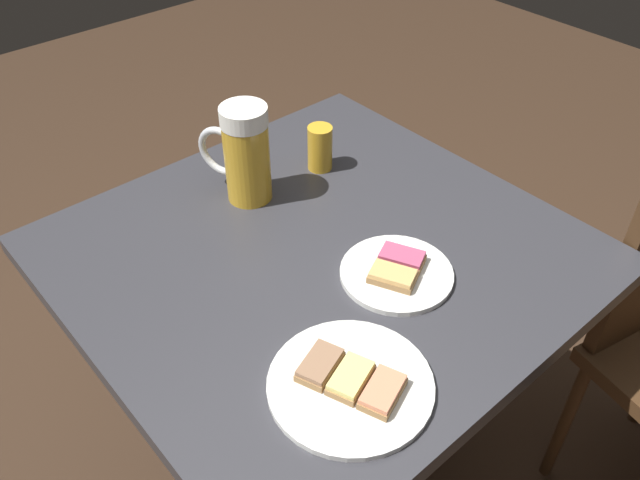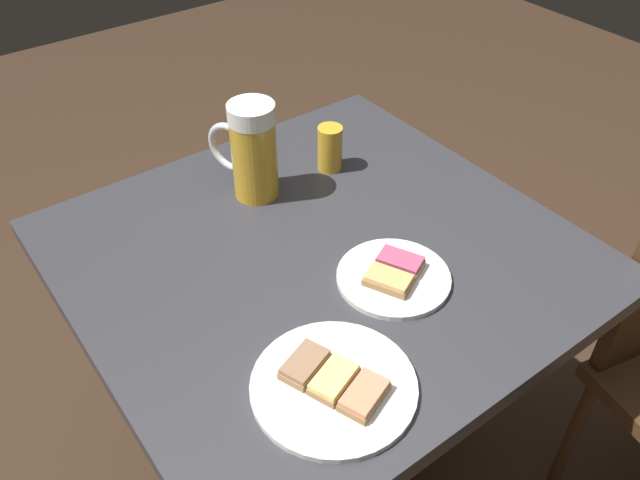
# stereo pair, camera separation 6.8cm
# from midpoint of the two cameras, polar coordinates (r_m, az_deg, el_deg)

# --- Properties ---
(ground_plane) EXTENTS (6.00, 6.00, 0.00)m
(ground_plane) POSITION_cam_midpoint_polar(r_m,az_deg,el_deg) (1.73, -1.20, -19.84)
(ground_plane) COLOR #382619
(cafe_table) EXTENTS (0.82, 0.84, 0.75)m
(cafe_table) POSITION_cam_midpoint_polar(r_m,az_deg,el_deg) (1.24, -1.58, -5.79)
(cafe_table) COLOR black
(cafe_table) RESTS_ON ground_plane
(plate_near) EXTENTS (0.24, 0.24, 0.03)m
(plate_near) POSITION_cam_midpoint_polar(r_m,az_deg,el_deg) (0.93, 0.56, -12.53)
(plate_near) COLOR white
(plate_near) RESTS_ON cafe_table
(plate_far) EXTENTS (0.19, 0.19, 0.03)m
(plate_far) POSITION_cam_midpoint_polar(r_m,az_deg,el_deg) (1.09, 4.99, -2.84)
(plate_far) COLOR white
(plate_far) RESTS_ON cafe_table
(beer_mug) EXTENTS (0.15, 0.09, 0.19)m
(beer_mug) POSITION_cam_midpoint_polar(r_m,az_deg,el_deg) (1.23, -8.36, 7.45)
(beer_mug) COLOR gold
(beer_mug) RESTS_ON cafe_table
(beer_glass_small) EXTENTS (0.05, 0.05, 0.09)m
(beer_glass_small) POSITION_cam_midpoint_polar(r_m,az_deg,el_deg) (1.32, -1.49, 8.07)
(beer_glass_small) COLOR gold
(beer_glass_small) RESTS_ON cafe_table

